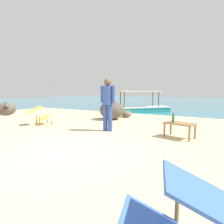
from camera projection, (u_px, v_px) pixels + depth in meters
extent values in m
cube|color=#CCB78E|center=(58.00, 153.00, 3.85)|extent=(18.00, 14.00, 0.04)
cube|color=teal|center=(196.00, 102.00, 22.67)|extent=(60.00, 36.00, 0.03)
ellipsoid|color=#4C4238|center=(6.00, 109.00, 4.15)|extent=(0.39, 0.48, 0.29)
cone|color=#4C4238|center=(5.00, 103.00, 4.26)|extent=(0.14, 0.14, 0.10)
cone|color=#4C4238|center=(6.00, 104.00, 4.02)|extent=(0.14, 0.14, 0.10)
cube|color=olive|center=(180.00, 123.00, 4.98)|extent=(0.84, 0.61, 0.04)
cylinder|color=olive|center=(195.00, 132.00, 4.90)|extent=(0.05, 0.05, 0.37)
cylinder|color=olive|center=(189.00, 134.00, 4.64)|extent=(0.05, 0.05, 0.37)
cylinder|color=olive|center=(171.00, 128.00, 5.37)|extent=(0.05, 0.05, 0.37)
cylinder|color=olive|center=(164.00, 130.00, 5.12)|extent=(0.05, 0.05, 0.37)
cylinder|color=#2D6B38|center=(173.00, 119.00, 5.00)|extent=(0.07, 0.07, 0.22)
cylinder|color=#2D6B38|center=(173.00, 113.00, 4.98)|extent=(0.03, 0.03, 0.06)
cylinder|color=yellow|center=(173.00, 112.00, 4.98)|extent=(0.03, 0.03, 0.02)
cylinder|color=olive|center=(48.00, 121.00, 7.41)|extent=(0.04, 0.04, 0.14)
cylinder|color=olive|center=(51.00, 123.00, 6.98)|extent=(0.04, 0.04, 0.14)
cylinder|color=olive|center=(36.00, 119.00, 7.17)|extent=(0.04, 0.04, 0.34)
cylinder|color=olive|center=(40.00, 121.00, 6.75)|extent=(0.04, 0.04, 0.34)
cube|color=#EFD14C|center=(44.00, 118.00, 7.07)|extent=(0.66, 0.61, 0.21)
cube|color=#EFD14C|center=(34.00, 110.00, 6.86)|extent=(0.67, 0.64, 0.23)
cylinder|color=olive|center=(127.00, 223.00, 1.68)|extent=(0.04, 0.04, 0.14)
cylinder|color=olive|center=(176.00, 220.00, 1.57)|extent=(0.04, 0.04, 0.34)
cube|color=#3D66C6|center=(199.00, 192.00, 1.25)|extent=(0.59, 0.63, 0.23)
cylinder|color=#334C99|center=(105.00, 118.00, 5.92)|extent=(0.14, 0.14, 0.82)
cylinder|color=#334C99|center=(110.00, 118.00, 5.82)|extent=(0.14, 0.14, 0.82)
cylinder|color=#334C99|center=(108.00, 95.00, 5.80)|extent=(0.32, 0.32, 0.58)
cylinder|color=#334C99|center=(102.00, 94.00, 5.90)|extent=(0.09, 0.09, 0.52)
cylinder|color=#334C99|center=(113.00, 94.00, 5.68)|extent=(0.09, 0.09, 0.52)
sphere|color=brown|center=(108.00, 82.00, 5.75)|extent=(0.22, 0.22, 0.22)
ellipsoid|color=brown|center=(112.00, 110.00, 8.30)|extent=(1.43, 1.44, 0.82)
ellipsoid|color=#756651|center=(126.00, 114.00, 9.06)|extent=(0.75, 0.76, 0.31)
cube|color=teal|center=(139.00, 110.00, 11.48)|extent=(3.33, 3.32, 0.28)
cube|color=white|center=(139.00, 107.00, 11.46)|extent=(3.42, 3.41, 0.04)
cylinder|color=brown|center=(153.00, 99.00, 12.05)|extent=(0.06, 0.06, 0.95)
cylinder|color=brown|center=(159.00, 100.00, 11.30)|extent=(0.06, 0.06, 0.95)
cylinder|color=brown|center=(120.00, 100.00, 11.52)|extent=(0.06, 0.06, 0.95)
cylinder|color=brown|center=(124.00, 100.00, 10.78)|extent=(0.06, 0.06, 0.95)
cube|color=silver|center=(139.00, 91.00, 11.36)|extent=(2.45, 2.44, 0.06)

